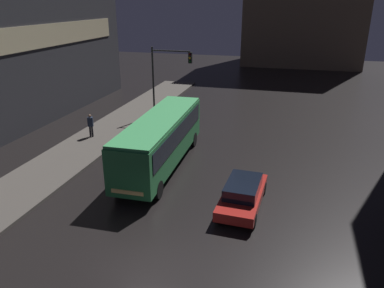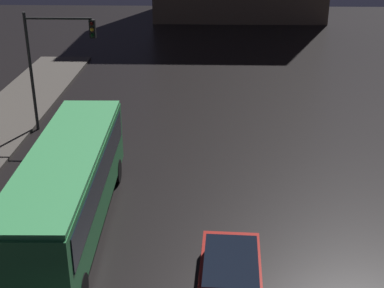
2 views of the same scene
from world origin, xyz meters
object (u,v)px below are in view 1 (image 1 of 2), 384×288
pedestrian_near (90,123)px  traffic_light_main (166,71)px  bus_near (161,137)px  car_taxi (243,193)px

pedestrian_near → traffic_light_main: (3.89, 6.40, 3.02)m
pedestrian_near → traffic_light_main: size_ratio=0.28×
bus_near → traffic_light_main: (-3.00, 9.82, 2.22)m
bus_near → pedestrian_near: size_ratio=6.19×
car_taxi → traffic_light_main: size_ratio=0.78×
car_taxi → traffic_light_main: bearing=-54.6°
bus_near → pedestrian_near: bus_near is taller
bus_near → traffic_light_main: traffic_light_main is taller
bus_near → traffic_light_main: 10.50m
bus_near → car_taxi: bearing=146.7°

